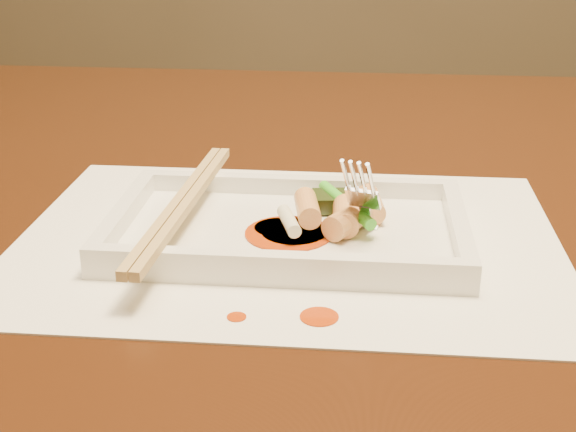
# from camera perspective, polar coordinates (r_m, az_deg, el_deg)

# --- Properties ---
(table) EXTENTS (1.40, 0.90, 0.75)m
(table) POSITION_cam_1_polar(r_m,az_deg,el_deg) (0.75, 2.49, -4.78)
(table) COLOR black
(table) RESTS_ON ground
(placemat) EXTENTS (0.40, 0.30, 0.00)m
(placemat) POSITION_cam_1_polar(r_m,az_deg,el_deg) (0.60, 0.00, -1.67)
(placemat) COLOR white
(placemat) RESTS_ON table
(sauce_splatter_a) EXTENTS (0.02, 0.02, 0.00)m
(sauce_splatter_a) POSITION_cam_1_polar(r_m,az_deg,el_deg) (0.49, 2.24, -7.17)
(sauce_splatter_a) COLOR #B63405
(sauce_splatter_a) RESTS_ON placemat
(sauce_splatter_b) EXTENTS (0.01, 0.01, 0.00)m
(sauce_splatter_b) POSITION_cam_1_polar(r_m,az_deg,el_deg) (0.49, -3.68, -7.17)
(sauce_splatter_b) COLOR #B63405
(sauce_splatter_b) RESTS_ON placemat
(plate_base) EXTENTS (0.26, 0.16, 0.01)m
(plate_base) POSITION_cam_1_polar(r_m,az_deg,el_deg) (0.59, 0.00, -1.25)
(plate_base) COLOR white
(plate_base) RESTS_ON placemat
(plate_rim_far) EXTENTS (0.26, 0.01, 0.01)m
(plate_rim_far) POSITION_cam_1_polar(r_m,az_deg,el_deg) (0.66, 0.61, 2.22)
(plate_rim_far) COLOR white
(plate_rim_far) RESTS_ON plate_base
(plate_rim_near) EXTENTS (0.26, 0.01, 0.01)m
(plate_rim_near) POSITION_cam_1_polar(r_m,az_deg,el_deg) (0.52, -0.77, -3.40)
(plate_rim_near) COLOR white
(plate_rim_near) RESTS_ON plate_base
(plate_rim_left) EXTENTS (0.01, 0.14, 0.01)m
(plate_rim_left) POSITION_cam_1_polar(r_m,az_deg,el_deg) (0.61, -11.62, 0.16)
(plate_rim_left) COLOR white
(plate_rim_left) RESTS_ON plate_base
(plate_rim_right) EXTENTS (0.01, 0.14, 0.01)m
(plate_rim_right) POSITION_cam_1_polar(r_m,az_deg,el_deg) (0.59, 12.04, -0.70)
(plate_rim_right) COLOR white
(plate_rim_right) RESTS_ON plate_base
(veg_piece) EXTENTS (0.04, 0.03, 0.01)m
(veg_piece) POSITION_cam_1_polar(r_m,az_deg,el_deg) (0.62, 3.55, 1.07)
(veg_piece) COLOR black
(veg_piece) RESTS_ON plate_base
(scallion_white) EXTENTS (0.02, 0.04, 0.01)m
(scallion_white) POSITION_cam_1_polar(r_m,az_deg,el_deg) (0.57, 0.07, -0.36)
(scallion_white) COLOR #EAEACC
(scallion_white) RESTS_ON plate_base
(scallion_green) EXTENTS (0.05, 0.08, 0.01)m
(scallion_green) POSITION_cam_1_polar(r_m,az_deg,el_deg) (0.60, 4.15, 0.84)
(scallion_green) COLOR green
(scallion_green) RESTS_ON plate_base
(chopstick_a) EXTENTS (0.02, 0.25, 0.01)m
(chopstick_a) POSITION_cam_1_polar(r_m,az_deg,el_deg) (0.60, -7.84, 0.95)
(chopstick_a) COLOR tan
(chopstick_a) RESTS_ON plate_rim_near
(chopstick_b) EXTENTS (0.02, 0.25, 0.01)m
(chopstick_b) POSITION_cam_1_polar(r_m,az_deg,el_deg) (0.60, -7.10, 0.92)
(chopstick_b) COLOR tan
(chopstick_b) RESTS_ON plate_rim_near
(fork) EXTENTS (0.09, 0.10, 0.14)m
(fork) POSITION_cam_1_polar(r_m,az_deg,el_deg) (0.58, 7.09, 6.26)
(fork) COLOR silver
(fork) RESTS_ON plate_base
(sauce_blob_0) EXTENTS (0.05, 0.05, 0.00)m
(sauce_blob_0) POSITION_cam_1_polar(r_m,az_deg,el_deg) (0.58, 0.44, -1.15)
(sauce_blob_0) COLOR #B63405
(sauce_blob_0) RESTS_ON plate_base
(sauce_blob_1) EXTENTS (0.04, 0.04, 0.00)m
(sauce_blob_1) POSITION_cam_1_polar(r_m,az_deg,el_deg) (0.59, -0.67, -0.86)
(sauce_blob_1) COLOR #B63405
(sauce_blob_1) RESTS_ON plate_base
(sauce_blob_2) EXTENTS (0.06, 0.06, 0.00)m
(sauce_blob_2) POSITION_cam_1_polar(r_m,az_deg,el_deg) (0.58, 0.05, -1.24)
(sauce_blob_2) COLOR #B63405
(sauce_blob_2) RESTS_ON plate_base
(rice_cake_0) EXTENTS (0.04, 0.04, 0.02)m
(rice_cake_0) POSITION_cam_1_polar(r_m,az_deg,el_deg) (0.58, 4.23, -0.33)
(rice_cake_0) COLOR #F4BD72
(rice_cake_0) RESTS_ON plate_base
(rice_cake_1) EXTENTS (0.02, 0.04, 0.02)m
(rice_cake_1) POSITION_cam_1_polar(r_m,az_deg,el_deg) (0.59, 4.12, 0.01)
(rice_cake_1) COLOR #F4BD72
(rice_cake_1) RESTS_ON plate_base
(rice_cake_2) EXTENTS (0.02, 0.05, 0.02)m
(rice_cake_2) POSITION_cam_1_polar(r_m,az_deg,el_deg) (0.59, 1.39, 0.59)
(rice_cake_2) COLOR #F4BD72
(rice_cake_2) RESTS_ON plate_base
(rice_cake_3) EXTENTS (0.02, 0.04, 0.02)m
(rice_cake_3) POSITION_cam_1_polar(r_m,az_deg,el_deg) (0.61, 5.89, 0.85)
(rice_cake_3) COLOR #F4BD72
(rice_cake_3) RESTS_ON plate_base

